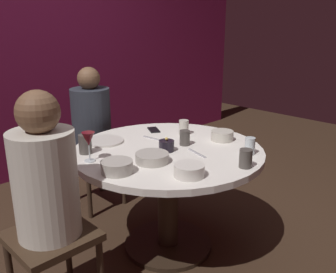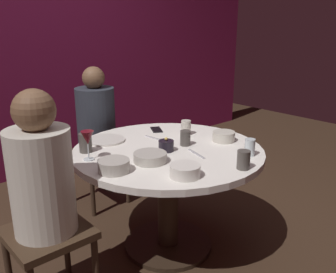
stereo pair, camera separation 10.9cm
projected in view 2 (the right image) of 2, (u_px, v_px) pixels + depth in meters
name	position (u px, v px, depth m)	size (l,w,h in m)	color
ground_plane	(168.00, 245.00, 2.58)	(8.00, 8.00, 0.00)	#382619
back_wall	(37.00, 42.00, 3.53)	(6.00, 0.10, 2.60)	maroon
dining_table	(168.00, 172.00, 2.41)	(1.22, 1.22, 0.72)	white
seated_diner_left	(42.00, 182.00, 1.82)	(0.40, 0.40, 1.21)	#3F2D1E
seated_diner_back	(96.00, 122.00, 2.98)	(0.40, 0.40, 1.16)	#3F2D1E
candle_holder	(166.00, 146.00, 2.30)	(0.10, 0.10, 0.09)	black
wine_glass	(88.00, 139.00, 2.13)	(0.08, 0.08, 0.18)	silver
dinner_plate	(106.00, 140.00, 2.50)	(0.25, 0.25, 0.01)	silver
cell_phone	(156.00, 130.00, 2.75)	(0.07, 0.14, 0.01)	black
bowl_serving_large	(185.00, 171.00, 1.93)	(0.16, 0.16, 0.07)	silver
bowl_salad_center	(114.00, 166.00, 1.99)	(0.17, 0.17, 0.07)	#B2ADA3
bowl_small_white	(224.00, 136.00, 2.49)	(0.15, 0.15, 0.07)	beige
bowl_sauce_side	(150.00, 157.00, 2.13)	(0.19, 0.19, 0.05)	#B2ADA3
cup_near_candle	(243.00, 160.00, 2.02)	(0.07, 0.07, 0.11)	#4C4742
cup_by_left_diner	(185.00, 138.00, 2.40)	(0.07, 0.07, 0.10)	#4C4742
cup_by_right_diner	(250.00, 147.00, 2.22)	(0.06, 0.06, 0.10)	silver
cup_center_front	(85.00, 143.00, 2.28)	(0.08, 0.08, 0.12)	#4C4742
cup_far_edge	(186.00, 128.00, 2.63)	(0.07, 0.07, 0.10)	beige
fork_near_plate	(196.00, 154.00, 2.26)	(0.02, 0.18, 0.01)	#B7B7BC
knife_near_plate	(155.00, 138.00, 2.55)	(0.02, 0.18, 0.01)	#B7B7BC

